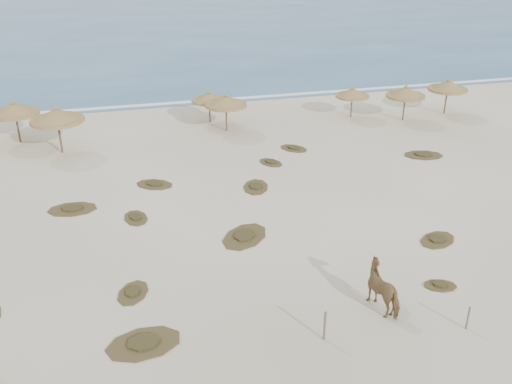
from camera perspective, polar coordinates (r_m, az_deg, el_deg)
ground at (r=24.21m, az=-2.37°, el=-8.61°), size 160.00×160.00×0.00m
ocean at (r=95.69m, az=-12.42°, el=16.82°), size 200.00×100.00×0.01m
foam_line at (r=47.78m, az=-9.11°, el=8.71°), size 70.00×0.60×0.01m
palapa_1 at (r=41.24m, az=-23.01°, el=7.62°), size 3.63×3.63×2.96m
palapa_2 at (r=38.27m, az=-19.30°, el=7.19°), size 4.47×4.47×3.17m
palapa_3 at (r=42.25m, az=-4.71°, el=9.40°), size 2.65×2.65×2.45m
palapa_4 at (r=40.32m, az=-3.02°, el=9.03°), size 3.45×3.45×2.77m
palapa_5 at (r=43.95m, az=9.62°, el=9.72°), size 2.74×2.74×2.41m
palapa_6 at (r=44.01m, az=14.75°, el=9.60°), size 3.10×3.10×2.72m
palapa_7 at (r=46.49m, az=18.65°, el=10.02°), size 3.83×3.83×2.82m
horse at (r=22.61m, az=12.80°, el=-9.37°), size 1.45×2.27×1.77m
fence_post_near at (r=20.89m, az=6.88°, el=-13.14°), size 0.12×0.12×1.19m
fence_post_far at (r=22.62m, az=20.43°, el=-11.73°), size 0.09×0.09×0.98m
scrub_1 at (r=31.07m, az=-17.89°, el=-1.62°), size 2.63×1.81×0.16m
scrub_2 at (r=29.34m, az=-11.93°, el=-2.54°), size 1.40×1.92×0.16m
scrub_3 at (r=32.01m, az=-0.02°, el=0.53°), size 1.97×2.45×0.16m
scrub_4 at (r=28.13m, az=17.70°, el=-4.56°), size 2.41×2.10×0.16m
scrub_5 at (r=37.97m, az=16.40°, el=3.58°), size 2.79×2.14×0.16m
scrub_7 at (r=35.29m, az=1.50°, el=2.98°), size 1.77×2.00×0.16m
scrub_9 at (r=27.09m, az=-1.14°, el=-4.44°), size 3.23×3.26×0.16m
scrub_10 at (r=37.61m, az=3.79°, el=4.39°), size 2.19×2.26×0.16m
scrub_11 at (r=23.79m, az=-12.20°, el=-9.80°), size 1.76×2.08×0.16m
scrub_12 at (r=24.86m, az=17.93°, el=-8.87°), size 1.55×1.21×0.16m
scrub_13 at (r=32.83m, az=-10.11°, el=0.77°), size 2.56×2.27×0.16m
scrub_14 at (r=21.25m, az=-11.16°, el=-14.62°), size 2.94×2.13×0.16m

